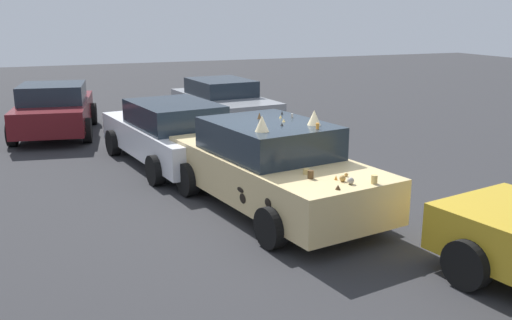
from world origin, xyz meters
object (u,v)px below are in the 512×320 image
object	(u,v)px
parked_sedan_row_back_center	(171,133)
parked_sedan_near_left	(223,103)
art_car_decorated	(271,166)
parked_sedan_far_left	(55,109)

from	to	relation	value
parked_sedan_row_back_center	parked_sedan_near_left	world-z (taller)	parked_sedan_row_back_center
art_car_decorated	parked_sedan_row_back_center	distance (m)	3.66
art_car_decorated	parked_sedan_far_left	bearing A→B (deg)	-167.85
art_car_decorated	parked_sedan_row_back_center	world-z (taller)	art_car_decorated
parked_sedan_row_back_center	parked_sedan_near_left	bearing A→B (deg)	-42.37
parked_sedan_far_left	parked_sedan_row_back_center	xyz separation A→B (m)	(-4.30, -2.22, 0.00)
parked_sedan_row_back_center	parked_sedan_near_left	size ratio (longest dim) A/B	1.05
art_car_decorated	parked_sedan_row_back_center	xyz separation A→B (m)	(3.55, 0.89, -0.04)
art_car_decorated	parked_sedan_far_left	xyz separation A→B (m)	(7.85, 3.11, -0.04)
parked_sedan_far_left	parked_sedan_near_left	xyz separation A→B (m)	(-0.67, -4.67, -0.01)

